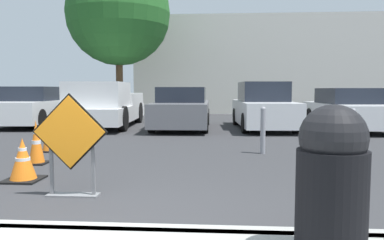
# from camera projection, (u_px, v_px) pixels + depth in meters

# --- Properties ---
(ground_plane) EXTENTS (96.00, 96.00, 0.00)m
(ground_plane) POSITION_uv_depth(u_px,v_px,m) (186.00, 128.00, 13.38)
(ground_plane) COLOR #333335
(curb_lip) EXTENTS (21.75, 0.20, 0.14)m
(curb_lip) POSITION_uv_depth(u_px,v_px,m) (93.00, 233.00, 3.43)
(curb_lip) COLOR #999993
(curb_lip) RESTS_ON ground_plane
(road_closed_sign) EXTENTS (0.98, 0.20, 1.34)m
(road_closed_sign) POSITION_uv_depth(u_px,v_px,m) (70.00, 142.00, 4.79)
(road_closed_sign) COLOR black
(road_closed_sign) RESTS_ON ground_plane
(traffic_cone_nearest) EXTENTS (0.53, 0.53, 0.65)m
(traffic_cone_nearest) POSITION_uv_depth(u_px,v_px,m) (23.00, 160.00, 5.67)
(traffic_cone_nearest) COLOR black
(traffic_cone_nearest) RESTS_ON ground_plane
(traffic_cone_second) EXTENTS (0.38, 0.38, 0.82)m
(traffic_cone_second) POSITION_uv_depth(u_px,v_px,m) (36.00, 143.00, 6.95)
(traffic_cone_second) COLOR black
(traffic_cone_second) RESTS_ON ground_plane
(traffic_cone_third) EXTENTS (0.38, 0.38, 0.69)m
(traffic_cone_third) POSITION_uv_depth(u_px,v_px,m) (49.00, 137.00, 8.33)
(traffic_cone_third) COLOR black
(traffic_cone_third) RESTS_ON ground_plane
(parked_car_second) EXTENTS (2.07, 4.24, 1.48)m
(parked_car_second) POSITION_uv_depth(u_px,v_px,m) (32.00, 108.00, 14.06)
(parked_car_second) COLOR white
(parked_car_second) RESTS_ON ground_plane
(pickup_truck) EXTENTS (2.27, 5.43, 1.63)m
(pickup_truck) POSITION_uv_depth(u_px,v_px,m) (105.00, 107.00, 13.56)
(pickup_truck) COLOR silver
(pickup_truck) RESTS_ON ground_plane
(parked_car_third) EXTENTS (1.95, 4.34, 1.46)m
(parked_car_third) POSITION_uv_depth(u_px,v_px,m) (182.00, 109.00, 13.19)
(parked_car_third) COLOR slate
(parked_car_third) RESTS_ON ground_plane
(parked_car_fourth) EXTENTS (1.99, 4.61, 1.64)m
(parked_car_fourth) POSITION_uv_depth(u_px,v_px,m) (263.00, 107.00, 13.19)
(parked_car_fourth) COLOR silver
(parked_car_fourth) RESTS_ON ground_plane
(parked_car_fifth) EXTENTS (2.10, 4.47, 1.42)m
(parked_car_fifth) POSITION_uv_depth(u_px,v_px,m) (348.00, 110.00, 12.81)
(parked_car_fifth) COLOR silver
(parked_car_fifth) RESTS_ON ground_plane
(trash_bin) EXTENTS (0.52, 0.52, 1.14)m
(trash_bin) POSITION_uv_depth(u_px,v_px,m) (332.00, 180.00, 2.79)
(trash_bin) COLOR black
(trash_bin) RESTS_ON sidewalk_strip
(bollard_nearest) EXTENTS (0.12, 0.12, 1.02)m
(bollard_nearest) POSITION_uv_depth(u_px,v_px,m) (263.00, 129.00, 8.04)
(bollard_nearest) COLOR gray
(bollard_nearest) RESTS_ON ground_plane
(bollard_second) EXTENTS (0.12, 0.12, 0.99)m
(bollard_second) POSITION_uv_depth(u_px,v_px,m) (353.00, 130.00, 7.91)
(bollard_second) COLOR gray
(bollard_second) RESTS_ON ground_plane
(building_facade_backdrop) EXTENTS (13.67, 5.00, 5.50)m
(building_facade_backdrop) POSITION_uv_depth(u_px,v_px,m) (252.00, 67.00, 22.92)
(building_facade_backdrop) COLOR beige
(building_facade_backdrop) RESTS_ON ground_plane
(street_tree_behind_lot) EXTENTS (4.74, 4.74, 7.22)m
(street_tree_behind_lot) POSITION_uv_depth(u_px,v_px,m) (118.00, 14.00, 17.11)
(street_tree_behind_lot) COLOR #513823
(street_tree_behind_lot) RESTS_ON ground_plane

